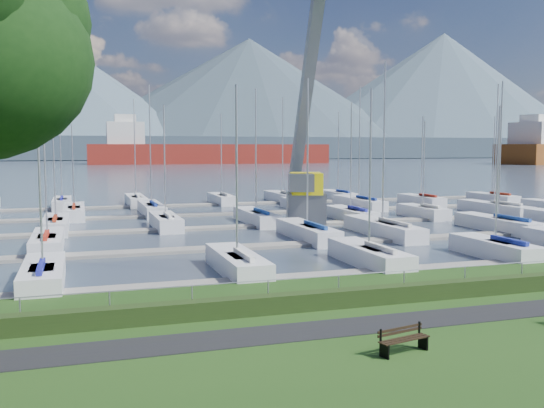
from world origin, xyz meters
name	(u,v)px	position (x,y,z in m)	size (l,w,h in m)	color
path	(397,322)	(0.00, -3.00, 0.01)	(160.00, 2.00, 0.04)	black
water	(104,162)	(0.00, 260.00, -0.40)	(800.00, 540.00, 0.20)	#3B4656
hedge	(365,296)	(0.00, -0.40, 0.35)	(80.00, 0.70, 0.70)	#233613
fence	(361,274)	(0.00, 0.00, 1.20)	(0.04, 0.04, 80.00)	#999BA1
foothill	(98,148)	(0.00, 330.00, 6.00)	(900.00, 80.00, 12.00)	#3D4C5A
mountains	(105,87)	(7.35, 404.62, 46.68)	(1190.00, 360.00, 115.00)	#475568
docks	(220,228)	(0.00, 26.00, -0.22)	(90.00, 41.60, 0.25)	slate
bench_left	(403,340)	(-1.47, -5.98, 0.42)	(1.85, 0.81, 0.85)	black
crane	(306,159)	(7.96, 27.17, 5.33)	(5.38, 13.47, 22.35)	#57595F
cargo_ship_mid	(200,154)	(36.11, 220.86, 3.57)	(96.60, 20.62, 21.50)	maroon
sailboat_fleet	(216,158)	(0.42, 29.04, 5.43)	(75.67, 50.11, 13.54)	maroon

